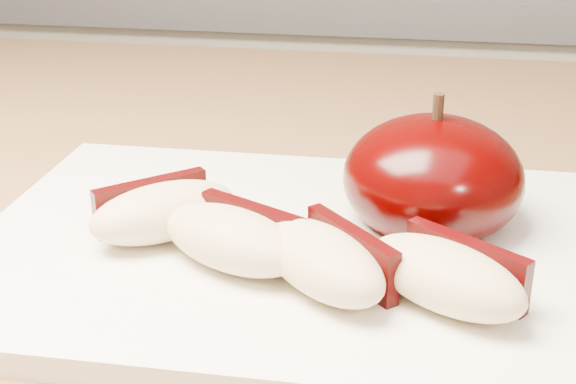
# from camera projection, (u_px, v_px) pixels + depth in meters

# --- Properties ---
(back_cabinet) EXTENTS (2.40, 0.62, 0.94)m
(back_cabinet) POSITION_uv_depth(u_px,v_px,m) (422.00, 261.00, 1.30)
(back_cabinet) COLOR silver
(back_cabinet) RESTS_ON ground
(cutting_board) EXTENTS (0.31, 0.23, 0.01)m
(cutting_board) POSITION_uv_depth(u_px,v_px,m) (288.00, 250.00, 0.40)
(cutting_board) COLOR white
(cutting_board) RESTS_ON island_counter
(apple_half) EXTENTS (0.11, 0.11, 0.08)m
(apple_half) POSITION_uv_depth(u_px,v_px,m) (433.00, 179.00, 0.41)
(apple_half) COLOR black
(apple_half) RESTS_ON cutting_board
(apple_wedge_a) EXTENTS (0.08, 0.08, 0.03)m
(apple_wedge_a) POSITION_uv_depth(u_px,v_px,m) (162.00, 211.00, 0.39)
(apple_wedge_a) COLOR #DCBD8B
(apple_wedge_a) RESTS_ON cutting_board
(apple_wedge_b) EXTENTS (0.08, 0.07, 0.03)m
(apple_wedge_b) POSITION_uv_depth(u_px,v_px,m) (234.00, 238.00, 0.36)
(apple_wedge_b) COLOR #DCBD8B
(apple_wedge_b) RESTS_ON cutting_board
(apple_wedge_c) EXTENTS (0.08, 0.08, 0.03)m
(apple_wedge_c) POSITION_uv_depth(u_px,v_px,m) (325.00, 260.00, 0.35)
(apple_wedge_c) COLOR #DCBD8B
(apple_wedge_c) RESTS_ON cutting_board
(apple_wedge_d) EXTENTS (0.08, 0.07, 0.03)m
(apple_wedge_d) POSITION_uv_depth(u_px,v_px,m) (447.00, 275.00, 0.33)
(apple_wedge_d) COLOR #DCBD8B
(apple_wedge_d) RESTS_ON cutting_board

